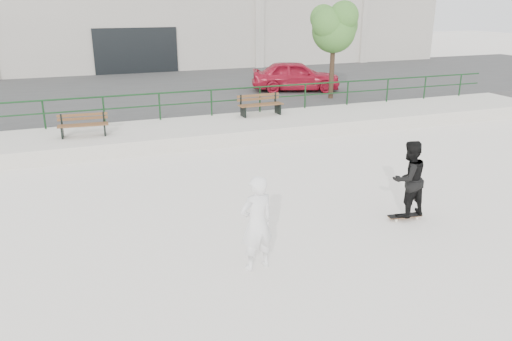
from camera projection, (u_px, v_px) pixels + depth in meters
name	position (u px, v px, depth m)	size (l,w,h in m)	color
ground	(315.00, 260.00, 9.63)	(120.00, 120.00, 0.00)	white
ledge	(195.00, 132.00, 17.97)	(30.00, 3.00, 0.50)	beige
parking_strip	(155.00, 93.00, 25.50)	(60.00, 14.00, 0.50)	#393939
railing	(186.00, 98.00, 18.80)	(28.00, 0.06, 1.03)	#163E1C
commercial_building	(118.00, 3.00, 36.49)	(44.20, 16.33, 8.00)	beige
bench_left	(83.00, 125.00, 16.38)	(1.62, 0.57, 0.73)	brown
bench_right	(260.00, 105.00, 19.37)	(1.78, 0.58, 0.81)	brown
tree	(335.00, 26.00, 21.83)	(2.39, 2.13, 4.26)	#412F20
red_car	(296.00, 76.00, 24.49)	(1.73, 4.31, 1.47)	#AE152D
skateboard	(405.00, 216.00, 11.41)	(0.80, 0.30, 0.09)	black
standing_skater	(409.00, 179.00, 11.12)	(0.85, 0.67, 1.76)	black
seated_skater	(257.00, 223.00, 9.06)	(0.66, 0.44, 1.82)	white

